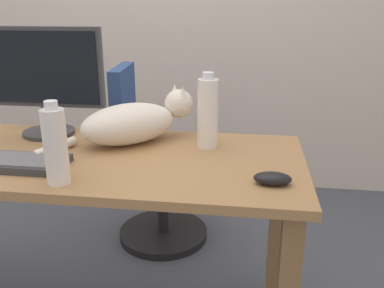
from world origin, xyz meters
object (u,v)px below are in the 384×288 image
(computer_mouse, at_px, (273,178))
(spray_bottle, at_px, (55,146))
(office_chair, at_px, (152,168))
(water_bottle, at_px, (208,113))
(cat, at_px, (134,121))
(monitor, at_px, (43,78))

(computer_mouse, distance_m, spray_bottle, 0.63)
(office_chair, relative_size, water_bottle, 3.47)
(water_bottle, distance_m, spray_bottle, 0.54)
(cat, distance_m, water_bottle, 0.28)
(computer_mouse, xyz_separation_m, water_bottle, (-0.22, 0.30, 0.11))
(office_chair, xyz_separation_m, monitor, (-0.29, -0.50, 0.56))
(computer_mouse, relative_size, water_bottle, 0.41)
(cat, bearing_deg, spray_bottle, -107.09)
(computer_mouse, bearing_deg, water_bottle, 126.53)
(computer_mouse, relative_size, spray_bottle, 0.45)
(cat, height_order, spray_bottle, spray_bottle)
(cat, bearing_deg, computer_mouse, -32.40)
(office_chair, xyz_separation_m, spray_bottle, (-0.05, -0.94, 0.45))
(monitor, relative_size, spray_bottle, 1.97)
(monitor, distance_m, cat, 0.40)
(cat, relative_size, spray_bottle, 2.01)
(office_chair, height_order, computer_mouse, office_chair)
(office_chair, distance_m, water_bottle, 0.81)
(office_chair, relative_size, computer_mouse, 8.56)
(cat, bearing_deg, monitor, 172.44)
(spray_bottle, bearing_deg, office_chair, 87.19)
(office_chair, distance_m, computer_mouse, 1.09)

